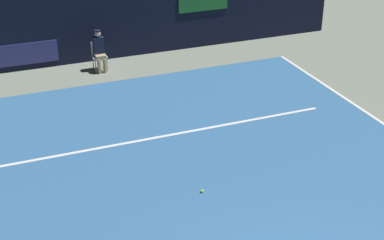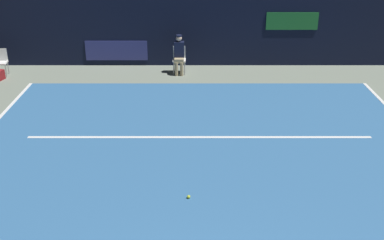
% 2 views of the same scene
% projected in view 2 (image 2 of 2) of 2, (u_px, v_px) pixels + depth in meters
% --- Properties ---
extents(ground_plane, '(32.74, 32.74, 0.00)m').
position_uv_depth(ground_plane, '(201.00, 183.00, 9.61)').
color(ground_plane, gray).
extents(court_surface, '(10.86, 11.99, 0.01)m').
position_uv_depth(court_surface, '(201.00, 183.00, 9.60)').
color(court_surface, '#336699').
rests_on(court_surface, ground).
extents(line_service, '(8.47, 0.10, 0.01)m').
position_uv_depth(line_service, '(199.00, 137.00, 11.51)').
color(line_service, white).
rests_on(line_service, court_surface).
extents(back_wall, '(16.43, 0.33, 2.60)m').
position_uv_depth(back_wall, '(197.00, 29.00, 16.45)').
color(back_wall, black).
rests_on(back_wall, ground).
extents(line_judge_on_chair, '(0.44, 0.53, 1.32)m').
position_uv_depth(line_judge_on_chair, '(179.00, 54.00, 15.75)').
color(line_judge_on_chair, white).
rests_on(line_judge_on_chair, ground).
extents(courtside_chair_near, '(0.49, 0.46, 0.88)m').
position_uv_depth(courtside_chair_near, '(0.00, 61.00, 15.68)').
color(courtside_chair_near, white).
rests_on(courtside_chair_near, ground).
extents(tennis_ball, '(0.07, 0.07, 0.07)m').
position_uv_depth(tennis_ball, '(188.00, 197.00, 9.08)').
color(tennis_ball, '#CCE033').
rests_on(tennis_ball, court_surface).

